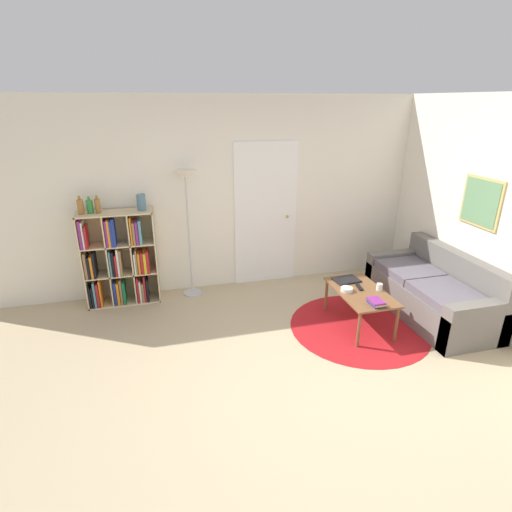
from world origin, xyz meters
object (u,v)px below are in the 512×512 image
Objects in this scene: bookshelf at (119,261)px; couch at (434,293)px; laptop at (346,280)px; cup at (379,287)px; bottle_middle at (90,206)px; bottle_right at (98,206)px; vase_on_shelf at (141,202)px; floor_lamp at (186,191)px; coffee_table at (360,295)px; bottle_left at (80,207)px; bowl at (347,289)px.

bookshelf is 0.71× the size of couch.
laptop is 3.99× the size of cup.
bottle_middle is at bearing 156.75° from cup.
bottle_right is 1.08× the size of vase_on_shelf.
floor_lamp is 8.39× the size of vase_on_shelf.
bottle_middle is at bearing 168.35° from bottle_right.
bottle_right is at bearing 160.30° from laptop.
vase_on_shelf reaches higher than coffee_table.
vase_on_shelf is (0.61, -0.02, 0.02)m from bottle_middle.
floor_lamp reaches higher than bookshelf.
couch is (2.87, -1.31, -1.16)m from floor_lamp.
bookshelf is at bearing -179.58° from vase_on_shelf.
couch is 7.83× the size of bottle_right.
bottle_left is at bearing 156.99° from coffee_table.
bottle_middle is at bearing 160.55° from laptop.
cup is at bearing -33.74° from floor_lamp.
bowl is 1.70× the size of cup.
bookshelf is 3.77× the size of laptop.
cup is at bearing -23.58° from bottle_right.
cup is 0.36× the size of bottle_left.
bowl is 2.72m from vase_on_shelf.
bottle_left is at bearing -177.40° from bottle_right.
bowl is at bearing -37.90° from floor_lamp.
vase_on_shelf is at bearing -179.69° from floor_lamp.
bookshelf is at bearing 0.01° from bottle_right.
cup reaches higher than bowl.
floor_lamp is at bearing 0.31° from vase_on_shelf.
bottle_middle is (0.10, 0.03, -0.01)m from bottle_left.
coffee_table is 0.18m from bowl.
bottle_left is (-3.10, 1.32, 0.93)m from coffee_table.
bottle_left reaches higher than bottle_right.
bottle_middle is (-3.21, 1.38, 0.83)m from cup.
bottle_right is (0.09, -0.02, 0.01)m from bottle_middle.
bookshelf is 4.01m from couch.
laptop is 2.35× the size of bowl.
laptop is (2.71, -1.03, -0.13)m from bookshelf.
vase_on_shelf reaches higher than bookshelf.
coffee_table is 2.86× the size of laptop.
floor_lamp reaches higher than cup.
bookshelf is at bearing 1.43° from bottle_left.
coffee_table is 11.39× the size of cup.
bottle_left is (-2.93, 1.28, 0.86)m from bowl.
bottle_left is at bearing 156.38° from bowl.
bookshelf is 0.72× the size of floor_lamp.
couch is 5.27× the size of laptop.
coffee_table is at bearing -25.79° from bookshelf.
coffee_table is 4.24× the size of bottle_right.
cup is (-0.82, -0.05, 0.21)m from couch.
cup is at bearing -22.21° from bottle_left.
bottle_middle reaches higher than coffee_table.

